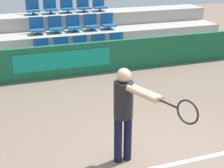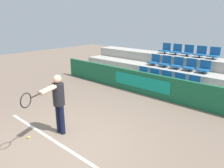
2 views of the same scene
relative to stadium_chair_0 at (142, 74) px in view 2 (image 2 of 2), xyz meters
name	(u,v)px [view 2 (image 2 of 2)]	position (x,y,z in m)	size (l,w,h in m)	color
ground_plane	(62,143)	(1.13, -5.03, -0.63)	(30.00, 30.00, 0.00)	#7A6656
court_baseline	(59,144)	(1.13, -5.12, -0.62)	(4.88, 0.08, 0.01)	white
barrier_wall	(156,86)	(1.12, -0.69, -0.18)	(10.40, 0.14, 0.90)	#19603D
bleacher_tier_front	(163,89)	(1.13, -0.12, -0.41)	(10.00, 0.97, 0.43)	#ADA89E
bleacher_tier_middle	(175,79)	(1.13, 0.85, -0.20)	(10.00, 0.97, 0.86)	#ADA89E
bleacher_tier_back	(185,70)	(1.13, 1.81, 0.02)	(10.00, 0.97, 1.30)	#ADA89E
stadium_chair_0	(142,74)	(0.00, 0.00, 0.00)	(0.43, 0.43, 0.49)	#333333
stadium_chair_1	(153,76)	(0.57, 0.00, 0.00)	(0.43, 0.43, 0.49)	#333333
stadium_chair_2	(165,78)	(1.13, 0.00, 0.00)	(0.43, 0.43, 0.49)	#333333
stadium_chair_3	(179,81)	(1.70, 0.00, 0.00)	(0.43, 0.43, 0.49)	#333333
stadium_chair_4	(193,84)	(2.27, 0.00, 0.00)	(0.43, 0.43, 0.49)	#333333
stadium_chair_5	(154,61)	(0.00, 0.97, 0.43)	(0.43, 0.43, 0.49)	#333333
stadium_chair_6	(165,62)	(0.57, 0.97, 0.43)	(0.43, 0.43, 0.49)	#333333
stadium_chair_7	(177,64)	(1.13, 0.97, 0.43)	(0.43, 0.43, 0.49)	#333333
stadium_chair_8	(190,66)	(1.70, 0.97, 0.43)	(0.43, 0.43, 0.49)	#333333
stadium_chair_9	(204,68)	(2.27, 0.97, 0.43)	(0.43, 0.43, 0.49)	#333333
stadium_chair_10	(165,49)	(0.00, 1.93, 0.86)	(0.43, 0.43, 0.49)	#333333
stadium_chair_11	(176,50)	(0.57, 1.93, 0.86)	(0.43, 0.43, 0.49)	#333333
stadium_chair_12	(188,52)	(1.13, 1.93, 0.86)	(0.43, 0.43, 0.49)	#333333
stadium_chair_13	(200,53)	(1.70, 1.93, 0.86)	(0.43, 0.43, 0.49)	#333333
stadium_chair_14	(214,54)	(2.27, 1.93, 0.86)	(0.43, 0.43, 0.49)	#333333
tennis_player	(57,100)	(0.73, -4.81, 0.34)	(0.66, 1.37, 1.59)	black
tennis_ball	(29,137)	(0.34, -5.49, -0.60)	(0.07, 0.07, 0.07)	#CCDB33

